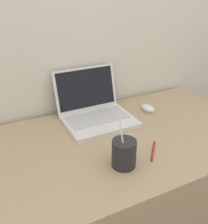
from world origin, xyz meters
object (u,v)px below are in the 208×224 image
computer_mouse (148,108)px  pen (153,151)px  laptop (95,110)px  drink_cup (124,153)px

computer_mouse → pen: size_ratio=0.90×
laptop → drink_cup: laptop is taller
laptop → computer_mouse: laptop is taller
drink_cup → pen: 0.16m
laptop → drink_cup: bearing=-98.8°
computer_mouse → pen: bearing=-121.7°
computer_mouse → laptop: bearing=170.5°
drink_cup → pen: bearing=7.9°
drink_cup → computer_mouse: 0.50m
computer_mouse → drink_cup: bearing=-135.7°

